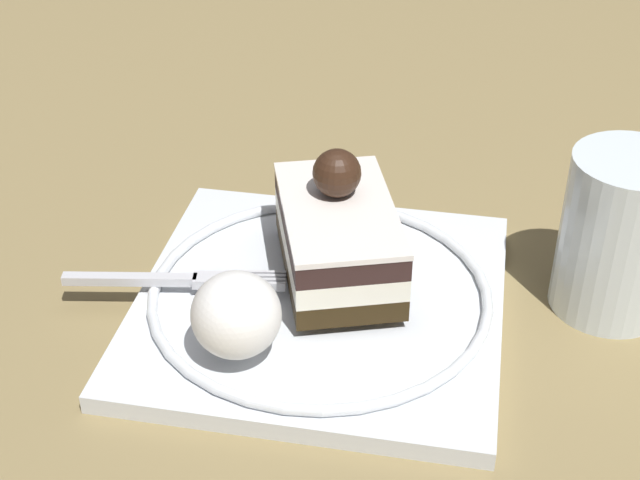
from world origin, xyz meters
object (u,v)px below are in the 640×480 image
whipped_cream_dollop (236,315)px  fork (181,280)px  dessert_plate (320,300)px  drink_glass_near (619,241)px  cake_slice (338,234)px

whipped_cream_dollop → fork: (-0.04, -0.05, -0.02)m
dessert_plate → fork: size_ratio=1.98×
whipped_cream_dollop → drink_glass_near: drink_glass_near is taller
cake_slice → whipped_cream_dollop: bearing=-14.4°
dessert_plate → cake_slice: (-0.02, 0.00, 0.03)m
cake_slice → drink_glass_near: 0.14m
drink_glass_near → whipped_cream_dollop: bearing=-51.8°
dessert_plate → cake_slice: size_ratio=1.97×
dessert_plate → fork: (0.02, -0.07, 0.01)m
fork → drink_glass_near: (-0.09, 0.21, 0.02)m
whipped_cream_dollop → fork: size_ratio=0.38×
cake_slice → drink_glass_near: size_ratio=1.29×
dessert_plate → drink_glass_near: (-0.06, 0.14, 0.03)m
dessert_plate → whipped_cream_dollop: size_ratio=5.21×
whipped_cream_dollop → drink_glass_near: size_ratio=0.49×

